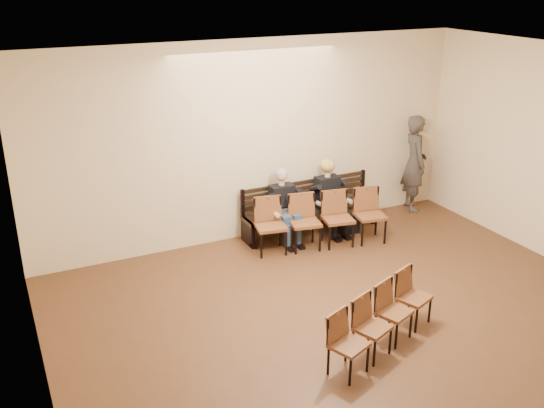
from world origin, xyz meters
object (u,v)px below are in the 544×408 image
Objects in this scene: bag at (348,225)px; passerby at (415,156)px; laptop at (285,213)px; chair_row_front at (321,221)px; seated_woman at (330,199)px; chair_row_back at (384,320)px; seated_man at (284,207)px; bench at (310,220)px; water_bottle at (345,206)px.

passerby is (1.79, 0.44, 0.97)m from bag.
chair_row_front reaches higher than laptop.
seated_woman is 3.40× the size of bag.
laptop is 0.15× the size of passerby.
seated_man is at bearing 62.66° from chair_row_back.
bench is 6.99× the size of bag.
passerby is (2.07, 0.22, 0.48)m from seated_woman.
seated_man reaches higher than bench.
passerby is at bearing 2.39° from bench.
chair_row_back is at bearing -110.24° from seated_woman.
seated_man is 3.05m from passerby.
laptop is 0.17× the size of chair_row_back.
chair_row_front is (-0.15, -0.65, 0.25)m from bench.
seated_man is 0.57× the size of passerby.
passerby is 2.73m from chair_row_front.
seated_woman is 0.55× the size of chair_row_front.
bag is at bearing 122.03° from passerby.
seated_man is at bearing 180.00° from seated_woman.
passerby is at bearing 13.80° from bag.
chair_row_front is at bearing 53.07° from chair_row_back.
bag is 0.16× the size of chair_row_front.
bag is (0.12, 0.07, -0.43)m from water_bottle.
water_bottle is at bearing 123.11° from passerby.
bench is at bearing 11.16° from seated_man.
seated_man is 1.13m from water_bottle.
passerby is at bearing 14.89° from water_bottle.
bench is 0.71m from chair_row_front.
laptop is at bearing 153.10° from chair_row_front.
water_bottle is at bearing 31.70° from chair_row_front.
bag is 0.19× the size of chair_row_back.
chair_row_front is 3.08m from chair_row_back.
chair_row_front reaches higher than chair_row_back.
bench is 11.58× the size of water_bottle.
seated_woman is 3.73m from chair_row_back.
laptop is at bearing -107.38° from seated_man.
seated_woman reaches higher than bag.
seated_woman is 5.64× the size of water_bottle.
passerby is at bearing 27.18° from chair_row_front.
laptop is 0.65m from chair_row_front.
seated_woman is at bearing 48.21° from chair_row_back.
bench is at bearing 35.06° from laptop.
seated_woman is (0.93, 0.00, -0.00)m from seated_man.
seated_man reaches higher than bag.
chair_row_front reaches higher than bag.
laptop reaches higher than bench.
bench is at bearing 53.54° from chair_row_back.
passerby reaches higher than bag.
bag is at bearing 29.07° from water_bottle.
bag is at bearing -10.30° from seated_man.
chair_row_back is at bearing 156.09° from passerby.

